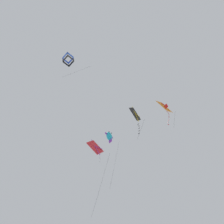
# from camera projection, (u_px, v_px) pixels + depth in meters

# --- Properties ---
(kite_delta_highest) EXTENTS (1.06, 1.99, 4.63)m
(kite_delta_highest) POSITION_uv_depth(u_px,v_px,m) (165.00, 107.00, 27.20)
(kite_delta_highest) COLOR orange
(kite_diamond_upper_right) EXTENTS (2.21, 2.46, 9.68)m
(kite_diamond_upper_right) POSITION_uv_depth(u_px,v_px,m) (95.00, 147.00, 27.87)
(kite_diamond_upper_right) COLOR red
(kite_box_low_drifter) EXTENTS (3.56, 4.25, 9.38)m
(kite_box_low_drifter) POSITION_uv_depth(u_px,v_px,m) (68.00, 59.00, 34.33)
(kite_box_low_drifter) COLOR blue
(kite_fish_near_left) EXTENTS (1.80, 1.74, 10.33)m
(kite_fish_near_left) POSITION_uv_depth(u_px,v_px,m) (109.00, 136.00, 37.72)
(kite_fish_near_left) COLOR #1EB2C6
(kite_diamond_mid_left) EXTENTS (1.24, 2.30, 5.68)m
(kite_diamond_mid_left) POSITION_uv_depth(u_px,v_px,m) (135.00, 114.00, 28.26)
(kite_diamond_mid_left) COLOR black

